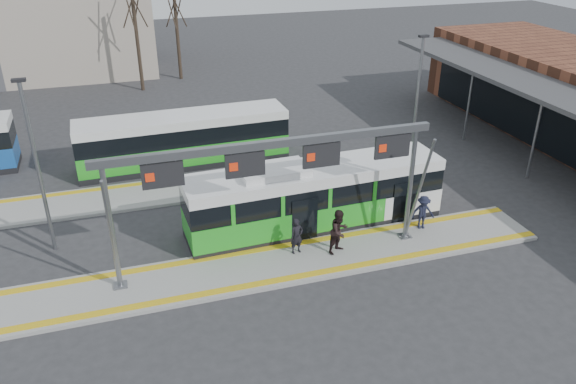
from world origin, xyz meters
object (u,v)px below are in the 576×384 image
at_px(passenger_a, 297,236).
at_px(passenger_c, 423,212).
at_px(gantry, 276,166).
at_px(hero_bus, 314,197).
at_px(passenger_b, 339,231).

xyz_separation_m(passenger_a, passenger_c, (5.95, 0.22, 0.02)).
distance_m(gantry, passenger_c, 7.69).
bearing_deg(passenger_c, gantry, -162.33).
bearing_deg(gantry, passenger_a, 16.06).
bearing_deg(hero_bus, gantry, -138.21).
distance_m(gantry, hero_bus, 4.46).
distance_m(hero_bus, passenger_b, 2.60).
height_order(hero_bus, passenger_a, hero_bus).
height_order(hero_bus, passenger_b, hero_bus).
bearing_deg(passenger_b, gantry, 149.06).
height_order(gantry, passenger_c, gantry).
bearing_deg(hero_bus, passenger_b, -88.54).
distance_m(hero_bus, passenger_c, 4.84).
xyz_separation_m(passenger_b, passenger_c, (4.26, 0.67, -0.17)).
bearing_deg(passenger_a, passenger_c, -8.99).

